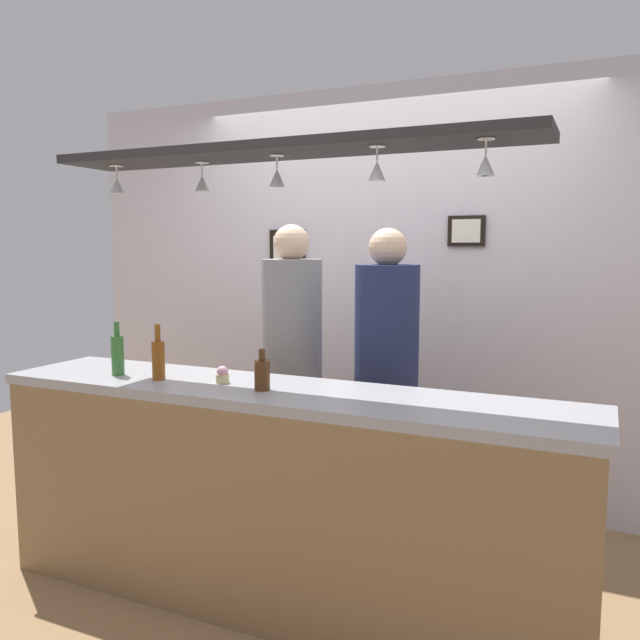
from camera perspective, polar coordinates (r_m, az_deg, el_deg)
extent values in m
plane|color=olive|center=(3.43, -0.74, -21.28)|extent=(8.00, 8.00, 0.00)
cube|color=silver|center=(4.06, 5.84, 2.30)|extent=(4.40, 0.06, 2.60)
cube|color=#99999E|center=(2.79, -3.85, -6.60)|extent=(2.70, 0.55, 0.04)
cube|color=olive|center=(2.74, -6.41, -17.83)|extent=(2.65, 0.04, 0.94)
cube|color=black|center=(2.79, -3.52, 15.05)|extent=(2.20, 0.36, 0.04)
cylinder|color=silver|center=(3.28, -17.85, 13.06)|extent=(0.06, 0.06, 0.00)
cylinder|color=silver|center=(3.28, -17.83, 12.58)|extent=(0.01, 0.01, 0.06)
cone|color=silver|center=(3.27, -17.79, 11.45)|extent=(0.07, 0.07, 0.08)
cylinder|color=silver|center=(3.06, -10.59, 13.74)|extent=(0.06, 0.06, 0.00)
cylinder|color=silver|center=(3.06, -10.58, 13.23)|extent=(0.01, 0.01, 0.06)
cone|color=silver|center=(3.05, -10.55, 12.02)|extent=(0.07, 0.07, 0.08)
cylinder|color=silver|center=(2.79, -3.90, 14.55)|extent=(0.06, 0.06, 0.00)
cylinder|color=silver|center=(2.79, -3.89, 13.99)|extent=(0.01, 0.01, 0.06)
cone|color=silver|center=(2.78, -3.88, 12.66)|extent=(0.07, 0.07, 0.08)
cylinder|color=silver|center=(2.55, 5.17, 15.28)|extent=(0.06, 0.06, 0.00)
cylinder|color=silver|center=(2.55, 5.16, 14.67)|extent=(0.01, 0.01, 0.06)
cone|color=silver|center=(2.54, 5.15, 13.22)|extent=(0.07, 0.07, 0.08)
cylinder|color=silver|center=(2.44, 14.73, 15.48)|extent=(0.06, 0.06, 0.00)
cylinder|color=silver|center=(2.44, 14.71, 14.84)|extent=(0.01, 0.01, 0.06)
cone|color=silver|center=(2.43, 14.66, 13.33)|extent=(0.07, 0.07, 0.08)
cube|color=#2D334C|center=(3.75, -2.48, -11.96)|extent=(0.17, 0.18, 0.82)
cylinder|color=gray|center=(3.58, -2.54, -0.24)|extent=(0.34, 0.34, 0.71)
sphere|color=beige|center=(3.55, -2.58, 6.97)|extent=(0.20, 0.20, 0.20)
cube|color=#2D334C|center=(3.54, 5.87, -13.21)|extent=(0.17, 0.18, 0.81)
cylinder|color=navy|center=(3.36, 6.03, -1.01)|extent=(0.34, 0.34, 0.70)
sphere|color=beige|center=(3.33, 6.12, 6.53)|extent=(0.20, 0.20, 0.20)
cylinder|color=#336B2D|center=(3.20, -17.75, -3.05)|extent=(0.06, 0.06, 0.19)
cylinder|color=#336B2D|center=(3.18, -17.83, -0.74)|extent=(0.03, 0.03, 0.07)
cylinder|color=#512D14|center=(2.74, -5.23, -4.97)|extent=(0.07, 0.07, 0.13)
cylinder|color=#512D14|center=(2.73, -5.25, -3.12)|extent=(0.03, 0.03, 0.05)
cylinder|color=brown|center=(3.03, -14.34, -3.55)|extent=(0.06, 0.06, 0.18)
cylinder|color=brown|center=(3.01, -14.41, -1.12)|extent=(0.03, 0.03, 0.08)
cylinder|color=beige|center=(2.91, -8.77, -5.23)|extent=(0.06, 0.06, 0.04)
sphere|color=pink|center=(2.91, -8.78, -4.61)|extent=(0.05, 0.05, 0.05)
cube|color=black|center=(4.28, -2.95, 5.84)|extent=(0.26, 0.02, 0.34)
cube|color=white|center=(4.27, -3.03, 5.84)|extent=(0.20, 0.01, 0.26)
cube|color=black|center=(3.88, 13.04, 7.82)|extent=(0.22, 0.02, 0.18)
cube|color=white|center=(3.87, 13.01, 7.82)|extent=(0.17, 0.01, 0.14)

